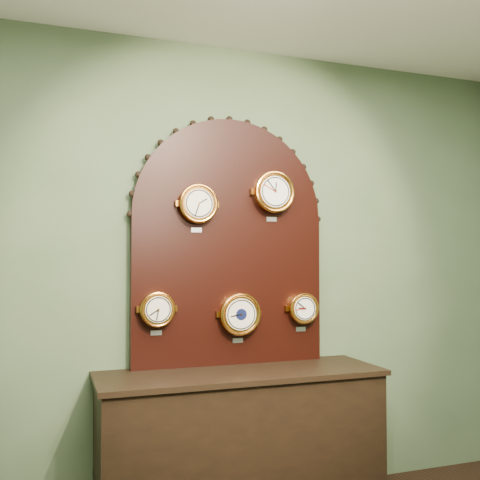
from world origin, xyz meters
name	(u,v)px	position (x,y,z in m)	size (l,w,h in m)	color
wall_back	(227,270)	(0.00, 2.50, 1.40)	(4.00, 4.00, 0.00)	#4F6646
shop_counter	(241,447)	(0.00, 2.23, 0.40)	(1.60, 0.50, 0.80)	black
display_board	(229,234)	(0.00, 2.45, 1.63)	(1.26, 0.06, 1.53)	black
roman_clock	(198,204)	(-0.22, 2.38, 1.80)	(0.23, 0.08, 0.28)	orange
arabic_clock	(274,192)	(0.27, 2.38, 1.88)	(0.26, 0.08, 0.31)	orange
hygrometer	(157,309)	(-0.46, 2.38, 1.18)	(0.20, 0.08, 0.26)	orange
barometer	(240,314)	(0.04, 2.38, 1.14)	(0.26, 0.08, 0.31)	orange
tide_clock	(303,308)	(0.46, 2.38, 1.16)	(0.19, 0.08, 0.25)	orange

